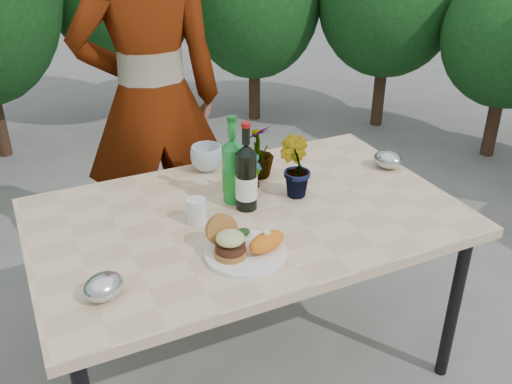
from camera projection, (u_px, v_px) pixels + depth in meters
name	position (u px, v px, depth m)	size (l,w,h in m)	color
ground	(248.00, 359.00, 2.52)	(80.00, 80.00, 0.00)	#63635E
patio_table	(247.00, 226.00, 2.19)	(1.60, 1.00, 0.75)	beige
shrub_hedge	(107.00, 26.00, 3.30)	(6.89, 4.99, 2.19)	#382316
dinner_plate	(246.00, 253.00, 1.92)	(0.28, 0.28, 0.01)	white
burger_stack	(228.00, 241.00, 1.89)	(0.11, 0.16, 0.11)	#B7722D
sweet_potato	(267.00, 242.00, 1.91)	(0.15, 0.08, 0.06)	orange
grilled_veg	(239.00, 234.00, 1.99)	(0.08, 0.05, 0.03)	olive
wine_bottle	(246.00, 178.00, 2.14)	(0.08, 0.08, 0.35)	black
sparkling_water	(233.00, 171.00, 2.20)	(0.08, 0.08, 0.35)	green
plastic_cup	(197.00, 211.00, 2.09)	(0.07, 0.07, 0.10)	white
seedling_left	(252.00, 174.00, 2.25)	(0.10, 0.07, 0.19)	#22521C
seedling_mid	(295.00, 167.00, 2.24)	(0.13, 0.11, 0.24)	#1F511B
seedling_right	(259.00, 151.00, 2.39)	(0.13, 0.13, 0.23)	#29591E
blue_bowl	(207.00, 158.00, 2.47)	(0.14, 0.14, 0.11)	silver
foil_packet_left	(104.00, 287.00, 1.71)	(0.13, 0.11, 0.08)	silver
foil_packet_right	(388.00, 160.00, 2.50)	(0.13, 0.11, 0.08)	#ADB0B4
person	(152.00, 102.00, 2.66)	(0.70, 0.46, 1.91)	#8B6545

